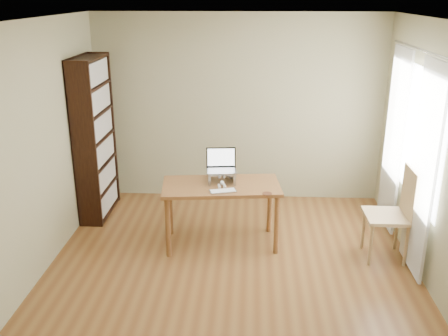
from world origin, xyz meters
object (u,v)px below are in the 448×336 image
(chair, at_px, (395,210))
(cat, at_px, (221,176))
(bookshelf, at_px, (95,138))
(desk, at_px, (221,193))
(laptop, at_px, (222,165))
(keyboard, at_px, (223,191))

(chair, bearing_deg, cat, 169.82)
(bookshelf, distance_m, desk, 1.91)
(bookshelf, xyz_separation_m, laptop, (1.69, -0.65, -0.11))
(keyboard, relative_size, cat, 0.66)
(cat, height_order, chair, chair)
(laptop, relative_size, cat, 0.77)
(chair, bearing_deg, desk, 172.98)
(cat, bearing_deg, bookshelf, 148.20)
(bookshelf, xyz_separation_m, chair, (3.62, -1.01, -0.47))
(desk, xyz_separation_m, chair, (1.93, -0.23, -0.07))
(keyboard, bearing_deg, cat, 82.14)
(desk, xyz_separation_m, keyboard, (0.03, -0.22, 0.11))
(desk, distance_m, cat, 0.20)
(laptop, relative_size, chair, 0.35)
(bookshelf, height_order, desk, bookshelf)
(bookshelf, relative_size, chair, 1.98)
(laptop, distance_m, cat, 0.13)
(bookshelf, bearing_deg, keyboard, -30.31)
(bookshelf, bearing_deg, laptop, -20.91)
(bookshelf, distance_m, chair, 3.79)
(bookshelf, height_order, keyboard, bookshelf)
(laptop, height_order, chair, laptop)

